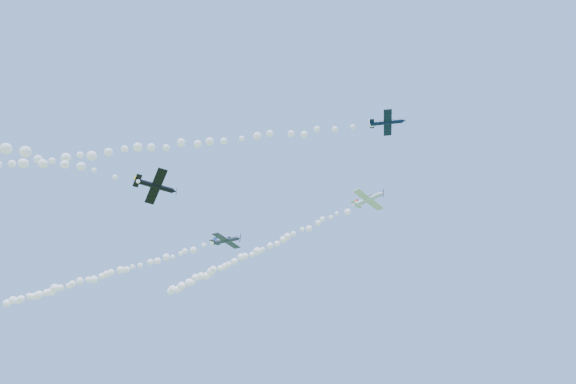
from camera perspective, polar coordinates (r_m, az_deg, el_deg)
The scene contains 7 objects.
plane_white at distance 102.58m, azimuth 9.52°, elevation -0.86°, with size 7.97×8.40×2.62m.
smoke_trail_white at distance 127.78m, azimuth -5.00°, elevation -7.59°, with size 72.73×25.69×3.31m, color white, non-canonical shape.
plane_navy at distance 80.38m, azimuth 11.71°, elevation 8.10°, with size 6.02×6.37×1.87m.
smoke_trail_navy at distance 87.23m, azimuth -15.92°, elevation 5.07°, with size 73.45×26.46×2.44m, color white, non-canonical shape.
plane_grey at distance 108.84m, azimuth -7.30°, elevation -5.71°, with size 8.07×8.49×3.00m.
smoke_trail_grey at distance 137.56m, azimuth -21.79°, elevation -9.39°, with size 80.44×6.52×3.53m, color white, non-canonical shape.
plane_black at distance 70.02m, azimuth -15.40°, elevation 0.69°, with size 5.88×5.74×2.54m.
Camera 1 is at (40.63, -72.13, 2.00)m, focal length 30.00 mm.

